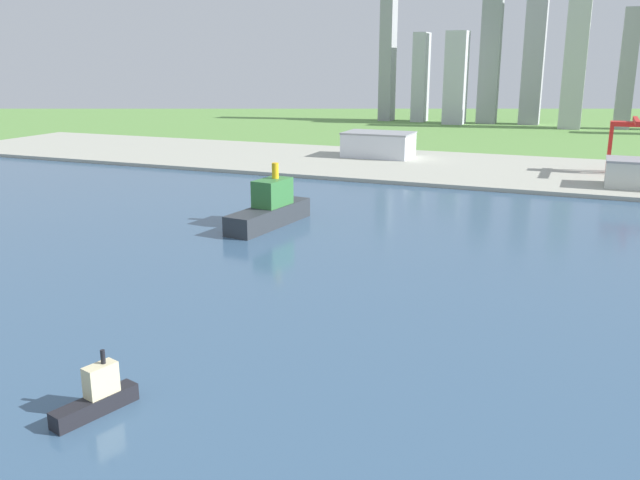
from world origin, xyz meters
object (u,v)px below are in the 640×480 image
at_px(tugboat_small, 97,396).
at_px(warehouse_main, 378,144).
at_px(port_crane_red, 634,133).
at_px(container_barge, 270,209).

distance_m(tugboat_small, warehouse_main, 376.65).
height_order(port_crane_red, warehouse_main, port_crane_red).
distance_m(port_crane_red, warehouse_main, 170.30).
bearing_deg(tugboat_small, warehouse_main, 98.22).
relative_size(port_crane_red, warehouse_main, 0.85).
height_order(container_barge, tugboat_small, container_barge).
xyz_separation_m(container_barge, warehouse_main, (-14.82, 210.88, 3.88)).
distance_m(container_barge, tugboat_small, 166.50).
xyz_separation_m(container_barge, tugboat_small, (38.98, -161.83, -3.70)).
xyz_separation_m(container_barge, port_crane_red, (154.17, 197.89, 20.48)).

